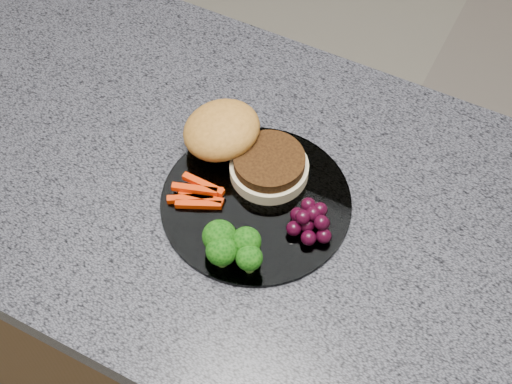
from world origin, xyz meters
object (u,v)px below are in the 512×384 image
(island_cabinet, at_px, (252,333))
(plate, at_px, (256,202))
(burger, at_px, (238,145))
(grape_bunch, at_px, (311,220))

(island_cabinet, bearing_deg, plate, -40.02)
(island_cabinet, height_order, burger, burger)
(island_cabinet, xyz_separation_m, plate, (0.01, -0.01, 0.47))
(island_cabinet, relative_size, plate, 4.62)
(burger, xyz_separation_m, grape_bunch, (0.14, -0.06, -0.01))
(plate, bearing_deg, island_cabinet, 139.98)
(plate, xyz_separation_m, grape_bunch, (0.08, -0.00, 0.02))
(burger, bearing_deg, grape_bunch, -25.32)
(burger, bearing_deg, plate, -46.45)
(grape_bunch, bearing_deg, island_cabinet, 170.19)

